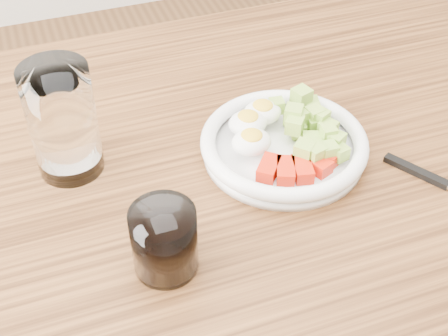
# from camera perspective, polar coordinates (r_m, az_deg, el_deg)

# --- Properties ---
(dining_table) EXTENTS (1.50, 0.90, 0.77)m
(dining_table) POSITION_cam_1_polar(r_m,az_deg,el_deg) (0.89, 0.83, -6.52)
(dining_table) COLOR brown
(dining_table) RESTS_ON ground
(bowl) EXTENTS (0.23, 0.23, 0.06)m
(bowl) POSITION_cam_1_polar(r_m,az_deg,el_deg) (0.86, 5.47, 2.39)
(bowl) COLOR white
(bowl) RESTS_ON dining_table
(fork) EXTENTS (0.11, 0.17, 0.01)m
(fork) POSITION_cam_1_polar(r_m,az_deg,el_deg) (0.87, 18.67, -1.00)
(fork) COLOR black
(fork) RESTS_ON dining_table
(water_glass) EXTENTS (0.09, 0.09, 0.16)m
(water_glass) POSITION_cam_1_polar(r_m,az_deg,el_deg) (0.82, -14.53, 4.19)
(water_glass) COLOR white
(water_glass) RESTS_ON dining_table
(coffee_glass) EXTENTS (0.07, 0.07, 0.09)m
(coffee_glass) POSITION_cam_1_polar(r_m,az_deg,el_deg) (0.70, -5.48, -6.64)
(coffee_glass) COLOR white
(coffee_glass) RESTS_ON dining_table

